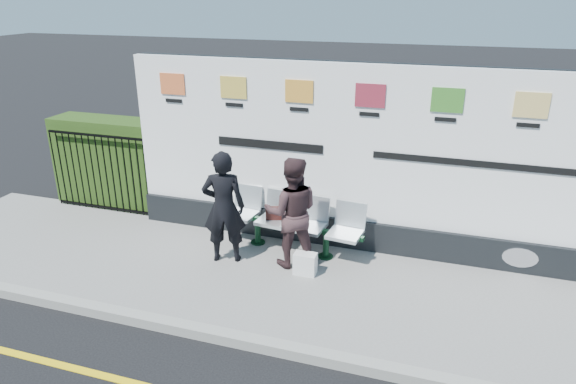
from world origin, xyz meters
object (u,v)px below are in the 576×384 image
object	(u,v)px
bench	(291,236)
woman_left	(224,207)
woman_right	(292,212)
billboard	(366,173)

from	to	relation	value
bench	woman_left	distance (m)	1.26
bench	woman_right	xyz separation A→B (m)	(0.15, -0.43, 0.62)
woman_left	woman_right	xyz separation A→B (m)	(1.04, 0.19, -0.03)
bench	woman_left	world-z (taller)	woman_left
billboard	woman_left	bearing A→B (deg)	-151.28
woman_left	woman_right	distance (m)	1.05
woman_left	woman_right	bearing A→B (deg)	172.52
billboard	woman_left	xyz separation A→B (m)	(-1.99, -1.09, -0.40)
bench	woman_left	bearing A→B (deg)	-138.88
woman_left	woman_right	world-z (taller)	woman_left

